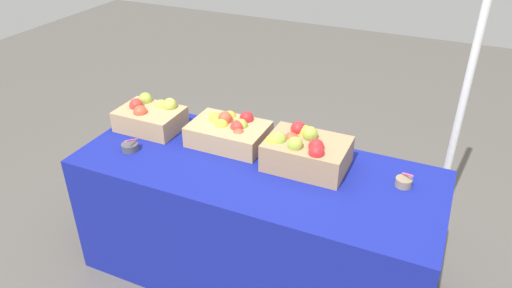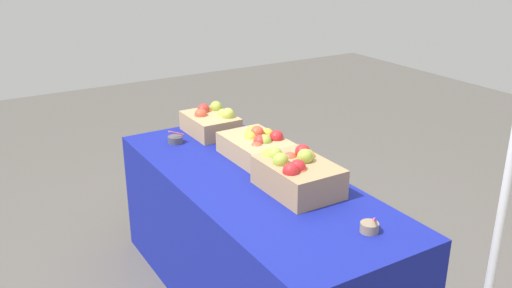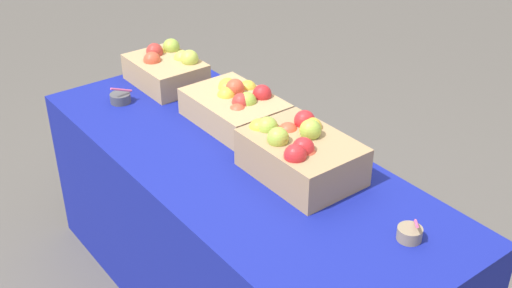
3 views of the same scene
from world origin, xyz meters
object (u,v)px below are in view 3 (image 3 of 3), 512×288
object	(u,v)px
apple_crate_left	(166,68)
sample_bowl_near	(410,233)
apple_crate_middle	(236,106)
apple_crate_right	(299,153)
sample_bowl_mid	(120,98)

from	to	relation	value
apple_crate_left	sample_bowl_near	world-z (taller)	apple_crate_left
apple_crate_left	sample_bowl_near	bearing A→B (deg)	0.22
apple_crate_middle	apple_crate_right	bearing A→B (deg)	-7.00
apple_crate_left	sample_bowl_mid	distance (m)	0.28
apple_crate_right	sample_bowl_near	bearing A→B (deg)	3.41
apple_crate_middle	sample_bowl_near	world-z (taller)	apple_crate_middle
sample_bowl_near	sample_bowl_mid	distance (m)	1.43
apple_crate_right	sample_bowl_mid	world-z (taller)	apple_crate_right
apple_crate_left	sample_bowl_mid	bearing A→B (deg)	-79.28
sample_bowl_near	sample_bowl_mid	world-z (taller)	sample_bowl_mid
apple_crate_left	sample_bowl_mid	size ratio (longest dim) A/B	3.60
apple_crate_middle	sample_bowl_near	size ratio (longest dim) A/B	5.07
apple_crate_right	sample_bowl_near	size ratio (longest dim) A/B	4.95
sample_bowl_near	sample_bowl_mid	size ratio (longest dim) A/B	0.82
apple_crate_left	apple_crate_right	distance (m)	0.97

